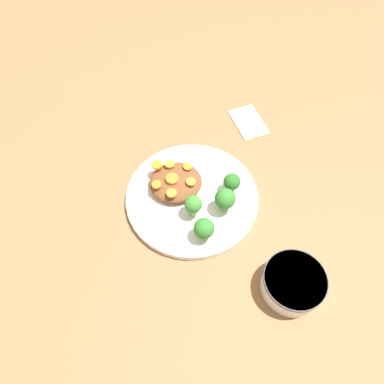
% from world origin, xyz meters
% --- Properties ---
extents(ground_plane, '(4.00, 4.00, 0.00)m').
position_xyz_m(ground_plane, '(0.00, 0.00, 0.00)').
color(ground_plane, '#8C603D').
extents(plate, '(0.28, 0.28, 0.02)m').
position_xyz_m(plate, '(0.00, 0.00, 0.01)').
color(plate, white).
rests_on(plate, ground_plane).
extents(dip_bowl, '(0.11, 0.11, 0.05)m').
position_xyz_m(dip_bowl, '(0.22, 0.15, 0.03)').
color(dip_bowl, white).
rests_on(dip_bowl, ground_plane).
extents(stew_mound, '(0.10, 0.11, 0.03)m').
position_xyz_m(stew_mound, '(-0.03, -0.03, 0.03)').
color(stew_mound, brown).
rests_on(stew_mound, plate).
extents(broccoli_floret_0, '(0.04, 0.04, 0.06)m').
position_xyz_m(broccoli_floret_0, '(0.04, 0.06, 0.05)').
color(broccoli_floret_0, '#759E51').
rests_on(broccoli_floret_0, plate).
extents(broccoli_floret_1, '(0.04, 0.04, 0.05)m').
position_xyz_m(broccoli_floret_1, '(0.00, 0.08, 0.04)').
color(broccoli_floret_1, '#759E51').
rests_on(broccoli_floret_1, plate).
extents(broccoli_floret_2, '(0.04, 0.04, 0.05)m').
position_xyz_m(broccoli_floret_2, '(0.10, 0.01, 0.05)').
color(broccoli_floret_2, '#7FA85B').
rests_on(broccoli_floret_2, plate).
extents(broccoli_floret_3, '(0.04, 0.04, 0.05)m').
position_xyz_m(broccoli_floret_3, '(0.04, -0.01, 0.05)').
color(broccoli_floret_3, '#7FA85B').
rests_on(broccoli_floret_3, plate).
extents(carrot_slice_0, '(0.02, 0.02, 0.01)m').
position_xyz_m(carrot_slice_0, '(-0.07, -0.06, 0.05)').
color(carrot_slice_0, orange).
rests_on(carrot_slice_0, stew_mound).
extents(carrot_slice_1, '(0.02, 0.02, 0.01)m').
position_xyz_m(carrot_slice_1, '(-0.01, 0.00, 0.05)').
color(carrot_slice_1, orange).
rests_on(carrot_slice_1, stew_mound).
extents(carrot_slice_2, '(0.03, 0.03, 0.01)m').
position_xyz_m(carrot_slice_2, '(-0.03, -0.04, 0.05)').
color(carrot_slice_2, orange).
rests_on(carrot_slice_2, stew_mound).
extents(carrot_slice_3, '(0.02, 0.02, 0.01)m').
position_xyz_m(carrot_slice_3, '(-0.02, -0.07, 0.05)').
color(carrot_slice_3, orange).
rests_on(carrot_slice_3, stew_mound).
extents(carrot_slice_4, '(0.02, 0.02, 0.01)m').
position_xyz_m(carrot_slice_4, '(0.01, -0.04, 0.05)').
color(carrot_slice_4, orange).
rests_on(carrot_slice_4, stew_mound).
extents(carrot_slice_5, '(0.02, 0.02, 0.01)m').
position_xyz_m(carrot_slice_5, '(-0.07, -0.04, 0.05)').
color(carrot_slice_5, orange).
rests_on(carrot_slice_5, stew_mound).
extents(carrot_slice_6, '(0.02, 0.02, 0.00)m').
position_xyz_m(carrot_slice_6, '(-0.05, 0.00, 0.05)').
color(carrot_slice_6, orange).
rests_on(carrot_slice_6, stew_mound).
extents(napkin, '(0.11, 0.08, 0.01)m').
position_xyz_m(napkin, '(-0.19, 0.18, 0.00)').
color(napkin, beige).
rests_on(napkin, ground_plane).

